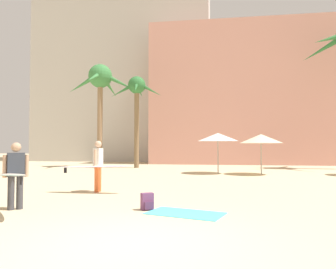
{
  "coord_description": "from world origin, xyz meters",
  "views": [
    {
      "loc": [
        1.35,
        -5.13,
        1.59
      ],
      "look_at": [
        -0.46,
        7.2,
        2.05
      ],
      "focal_mm": 34.29,
      "sensor_mm": 36.0,
      "label": 1
    }
  ],
  "objects_px": {
    "palm_tree_far_left": "(137,95)",
    "cafe_umbrella_0": "(261,139)",
    "cafe_umbrella_2": "(218,137)",
    "person_far_left": "(97,165)",
    "person_mid_left": "(13,173)",
    "beach_towel": "(185,213)",
    "backpack": "(147,202)",
    "palm_tree_left": "(100,83)"
  },
  "relations": [
    {
      "from": "beach_towel",
      "to": "backpack",
      "type": "distance_m",
      "value": 1.05
    },
    {
      "from": "palm_tree_far_left",
      "to": "person_mid_left",
      "type": "xyz_separation_m",
      "value": [
        0.79,
        -15.9,
        -4.53
      ]
    },
    {
      "from": "palm_tree_left",
      "to": "person_mid_left",
      "type": "height_order",
      "value": "palm_tree_left"
    },
    {
      "from": "cafe_umbrella_2",
      "to": "beach_towel",
      "type": "relative_size",
      "value": 1.35
    },
    {
      "from": "person_far_left",
      "to": "beach_towel",
      "type": "bearing_deg",
      "value": -40.24
    },
    {
      "from": "cafe_umbrella_0",
      "to": "cafe_umbrella_2",
      "type": "xyz_separation_m",
      "value": [
        -2.41,
        0.35,
        0.11
      ]
    },
    {
      "from": "cafe_umbrella_2",
      "to": "person_mid_left",
      "type": "distance_m",
      "value": 12.87
    },
    {
      "from": "person_far_left",
      "to": "palm_tree_far_left",
      "type": "bearing_deg",
      "value": 99.74
    },
    {
      "from": "person_far_left",
      "to": "person_mid_left",
      "type": "height_order",
      "value": "person_far_left"
    },
    {
      "from": "person_mid_left",
      "to": "palm_tree_left",
      "type": "bearing_deg",
      "value": -25.8
    },
    {
      "from": "beach_towel",
      "to": "cafe_umbrella_0",
      "type": "bearing_deg",
      "value": 73.56
    },
    {
      "from": "palm_tree_left",
      "to": "backpack",
      "type": "xyz_separation_m",
      "value": [
        7.14,
        -15.88,
        -6.32
      ]
    },
    {
      "from": "palm_tree_far_left",
      "to": "backpack",
      "type": "height_order",
      "value": "palm_tree_far_left"
    },
    {
      "from": "cafe_umbrella_0",
      "to": "backpack",
      "type": "distance_m",
      "value": 11.77
    },
    {
      "from": "backpack",
      "to": "person_far_left",
      "type": "distance_m",
      "value": 3.7
    },
    {
      "from": "backpack",
      "to": "cafe_umbrella_0",
      "type": "bearing_deg",
      "value": 128.1
    },
    {
      "from": "beach_towel",
      "to": "person_mid_left",
      "type": "xyz_separation_m",
      "value": [
        -4.29,
        -0.26,
        0.91
      ]
    },
    {
      "from": "cafe_umbrella_2",
      "to": "person_far_left",
      "type": "distance_m",
      "value": 9.5
    },
    {
      "from": "palm_tree_left",
      "to": "backpack",
      "type": "height_order",
      "value": "palm_tree_left"
    },
    {
      "from": "palm_tree_far_left",
      "to": "cafe_umbrella_0",
      "type": "distance_m",
      "value": 10.1
    },
    {
      "from": "palm_tree_far_left",
      "to": "cafe_umbrella_2",
      "type": "bearing_deg",
      "value": -35.05
    },
    {
      "from": "palm_tree_far_left",
      "to": "beach_towel",
      "type": "relative_size",
      "value": 3.85
    },
    {
      "from": "cafe_umbrella_0",
      "to": "person_far_left",
      "type": "distance_m",
      "value": 10.51
    },
    {
      "from": "beach_towel",
      "to": "backpack",
      "type": "relative_size",
      "value": 4.23
    },
    {
      "from": "palm_tree_far_left",
      "to": "cafe_umbrella_2",
      "type": "xyz_separation_m",
      "value": [
        5.95,
        -4.17,
        -3.31
      ]
    },
    {
      "from": "palm_tree_far_left",
      "to": "palm_tree_left",
      "type": "bearing_deg",
      "value": 170.01
    },
    {
      "from": "palm_tree_far_left",
      "to": "person_far_left",
      "type": "xyz_separation_m",
      "value": [
        1.72,
        -12.6,
        -4.49
      ]
    },
    {
      "from": "backpack",
      "to": "person_far_left",
      "type": "height_order",
      "value": "person_far_left"
    },
    {
      "from": "palm_tree_far_left",
      "to": "beach_towel",
      "type": "height_order",
      "value": "palm_tree_far_left"
    },
    {
      "from": "palm_tree_far_left",
      "to": "palm_tree_left",
      "type": "distance_m",
      "value": 3.28
    },
    {
      "from": "palm_tree_left",
      "to": "cafe_umbrella_0",
      "type": "relative_size",
      "value": 3.34
    },
    {
      "from": "person_mid_left",
      "to": "backpack",
      "type": "bearing_deg",
      "value": -119.3
    },
    {
      "from": "palm_tree_far_left",
      "to": "beach_towel",
      "type": "xyz_separation_m",
      "value": [
        5.08,
        -15.64,
        -5.44
      ]
    },
    {
      "from": "cafe_umbrella_0",
      "to": "person_far_left",
      "type": "relative_size",
      "value": 0.9
    },
    {
      "from": "cafe_umbrella_0",
      "to": "person_mid_left",
      "type": "bearing_deg",
      "value": -123.64
    },
    {
      "from": "palm_tree_left",
      "to": "cafe_umbrella_2",
      "type": "xyz_separation_m",
      "value": [
        8.99,
        -4.71,
        -4.39
      ]
    },
    {
      "from": "cafe_umbrella_2",
      "to": "beach_towel",
      "type": "height_order",
      "value": "cafe_umbrella_2"
    },
    {
      "from": "cafe_umbrella_0",
      "to": "backpack",
      "type": "bearing_deg",
      "value": -111.53
    },
    {
      "from": "backpack",
      "to": "person_mid_left",
      "type": "height_order",
      "value": "person_mid_left"
    },
    {
      "from": "palm_tree_left",
      "to": "beach_towel",
      "type": "relative_size",
      "value": 4.5
    },
    {
      "from": "palm_tree_far_left",
      "to": "cafe_umbrella_2",
      "type": "relative_size",
      "value": 2.84
    },
    {
      "from": "cafe_umbrella_2",
      "to": "cafe_umbrella_0",
      "type": "bearing_deg",
      "value": -8.36
    }
  ]
}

